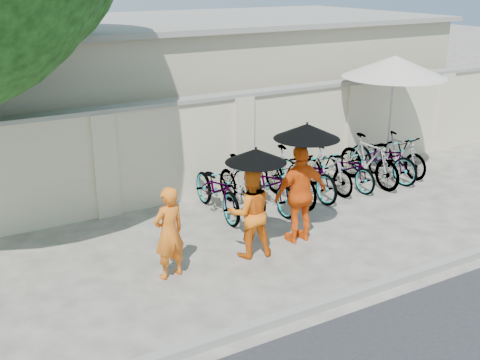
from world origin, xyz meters
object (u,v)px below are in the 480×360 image
monk_left (169,233)px  patio_umbrella (395,68)px  monk_right (301,194)px  monk_center (250,212)px

monk_left → patio_umbrella: patio_umbrella is taller
monk_right → patio_umbrella: bearing=-151.8°
monk_center → monk_right: size_ratio=0.89×
monk_right → patio_umbrella: patio_umbrella is taller
monk_center → patio_umbrella: size_ratio=0.56×
monk_center → patio_umbrella: (4.87, 1.98, 1.70)m
monk_center → monk_right: 1.05m
patio_umbrella → monk_center: bearing=-157.9°
monk_left → monk_center: bearing=169.1°
monk_left → patio_umbrella: size_ratio=0.54×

